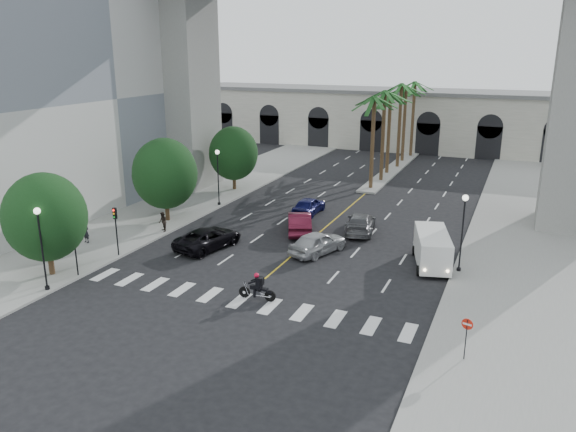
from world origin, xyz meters
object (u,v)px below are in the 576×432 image
object	(u,v)px
car_b	(300,222)
traffic_signal_near	(74,241)
lamp_post_left_far	(218,173)
car_a	(318,243)
pedestrian_a	(86,232)
lamp_post_right	(463,227)
motorcycle_rider	(258,288)
pedestrian_b	(163,222)
car_c	(208,238)
traffic_signal_far	(116,223)
car_e	(309,206)
cargo_van	(432,248)
lamp_post_left_near	(41,242)
car_d	(360,223)
do_not_enter_sign	(467,331)

from	to	relation	value
car_b	traffic_signal_near	bearing A→B (deg)	31.97
lamp_post_left_far	car_a	world-z (taller)	lamp_post_left_far
traffic_signal_near	pedestrian_a	size ratio (longest dim) A/B	2.11
lamp_post_right	motorcycle_rider	size ratio (longest dim) A/B	2.28
lamp_post_left_far	lamp_post_right	xyz separation A→B (m)	(22.80, -8.00, 0.00)
car_b	car_a	bearing A→B (deg)	104.09
pedestrian_b	car_b	bearing A→B (deg)	67.22
traffic_signal_near	car_a	bearing A→B (deg)	38.73
car_a	car_c	world-z (taller)	car_a
lamp_post_right	traffic_signal_far	distance (m)	23.62
motorcycle_rider	car_e	distance (m)	18.25
lamp_post_left_far	car_b	bearing A→B (deg)	-23.41
car_c	car_b	bearing A→B (deg)	-115.92
pedestrian_a	pedestrian_b	bearing A→B (deg)	60.33
car_a	car_c	xyz separation A→B (m)	(-7.88, -2.14, -0.05)
lamp_post_right	car_a	size ratio (longest dim) A/B	1.10
car_e	motorcycle_rider	bearing A→B (deg)	102.69
traffic_signal_near	motorcycle_rider	xyz separation A→B (m)	(12.28, 1.56, -1.75)
cargo_van	pedestrian_b	world-z (taller)	cargo_van
traffic_signal_far	cargo_van	xyz separation A→B (m)	(20.81, 7.01, -1.21)
pedestrian_a	lamp_post_left_near	bearing A→B (deg)	-52.74
traffic_signal_far	car_b	distance (m)	14.25
traffic_signal_far	car_d	bearing A→B (deg)	40.47
motorcycle_rider	car_d	distance (m)	14.77
motorcycle_rider	cargo_van	bearing A→B (deg)	45.07
lamp_post_left_far	cargo_van	xyz separation A→B (m)	(20.91, -7.49, -1.92)
lamp_post_left_far	traffic_signal_near	size ratio (longest dim) A/B	1.47
lamp_post_left_far	car_a	size ratio (longest dim) A/B	1.10
lamp_post_left_near	car_d	distance (m)	23.72
car_b	car_c	distance (m)	7.78
lamp_post_left_near	motorcycle_rider	world-z (taller)	lamp_post_left_near
car_d	car_e	size ratio (longest dim) A/B	1.18
lamp_post_left_near	lamp_post_right	xyz separation A→B (m)	(22.80, 13.00, 0.00)
traffic_signal_far	lamp_post_left_near	bearing A→B (deg)	-90.88
traffic_signal_near	car_c	bearing A→B (deg)	58.75
traffic_signal_near	car_d	distance (m)	21.67
car_a	pedestrian_b	bearing A→B (deg)	22.34
lamp_post_left_far	motorcycle_rider	distance (m)	21.13
car_e	do_not_enter_sign	world-z (taller)	do_not_enter_sign
lamp_post_left_far	traffic_signal_far	distance (m)	14.52
traffic_signal_far	pedestrian_b	size ratio (longest dim) A/B	2.27
traffic_signal_near	car_b	bearing A→B (deg)	55.41
traffic_signal_far	do_not_enter_sign	xyz separation A→B (m)	(24.30, -4.79, -0.87)
cargo_van	traffic_signal_near	bearing A→B (deg)	-167.38
pedestrian_b	do_not_enter_sign	size ratio (longest dim) A/B	0.71
lamp_post_left_near	lamp_post_right	size ratio (longest dim) A/B	1.00
car_e	traffic_signal_near	bearing A→B (deg)	67.16
motorcycle_rider	car_b	world-z (taller)	car_b
car_b	car_d	world-z (taller)	car_b
car_e	car_d	bearing A→B (deg)	151.40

